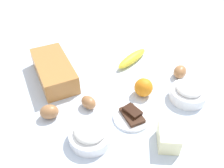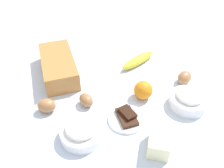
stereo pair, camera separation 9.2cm
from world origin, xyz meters
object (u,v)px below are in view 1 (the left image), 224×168
Objects in this scene: loaf_pan at (54,70)px; butter_block at (169,137)px; flour_bowl at (90,134)px; banana at (132,58)px; egg_loose at (180,72)px; egg_beside_bowl at (49,112)px; sugar_bowl at (188,92)px; orange_fruit at (144,87)px; egg_near_butter at (89,102)px; chocolate_plate at (132,116)px.

butter_block is (-0.43, -0.30, -0.01)m from loaf_pan.
flour_bowl reaches higher than banana.
flour_bowl is at bearing 115.84° from egg_loose.
flour_bowl reaches higher than butter_block.
flour_bowl reaches higher than egg_beside_bowl.
sugar_bowl is at bearing -157.83° from banana.
egg_beside_bowl is at bearing 57.48° from butter_block.
butter_block is at bearing 176.90° from orange_fruit.
egg_near_butter is 0.91× the size of egg_loose.
loaf_pan reaches higher than egg_beside_bowl.
egg_loose is at bearing -81.06° from egg_near_butter.
egg_beside_bowl is at bearing 40.06° from flour_bowl.
flour_bowl reaches higher than egg_loose.
flour_bowl is 1.06× the size of chocolate_plate.
orange_fruit is at bearing -58.11° from flour_bowl.
loaf_pan is 4.58× the size of egg_beside_bowl.
orange_fruit reaches higher than egg_loose.
flour_bowl is 2.01× the size of egg_loose.
banana is at bearing -20.56° from chocolate_plate.
egg_beside_bowl is (0.06, 0.51, -0.00)m from sugar_bowl.
butter_block is at bearing -109.87° from flour_bowl.
sugar_bowl reaches higher than egg_loose.
egg_loose is at bearing -34.69° from butter_block.
loaf_pan is 1.56× the size of banana.
banana is 2.94× the size of egg_beside_bowl.
orange_fruit is at bearing -3.10° from butter_block.
loaf_pan is at bearing 34.79° from butter_block.
butter_block reaches higher than chocolate_plate.
banana is at bearing -48.59° from egg_near_butter.
chocolate_plate is (0.05, -0.16, -0.02)m from flour_bowl.
flour_bowl is (-0.35, -0.07, -0.01)m from loaf_pan.
butter_block is (-0.23, 0.01, -0.01)m from orange_fruit.
loaf_pan is 0.53m from butter_block.
loaf_pan is at bearing -10.98° from egg_beside_bowl.
butter_block reaches higher than egg_loose.
egg_near_butter is at bearing 98.94° from egg_loose.
flour_bowl is 0.28m from orange_fruit.
egg_near_butter is 0.14m from egg_beside_bowl.
egg_loose is (0.29, -0.20, -0.00)m from butter_block.
chocolate_plate is at bearing -126.33° from egg_near_butter.
egg_loose is 0.32m from chocolate_plate.
egg_loose is at bearing -64.16° from flour_bowl.
egg_near_butter is at bearing 80.09° from sugar_bowl.
egg_loose is (0.13, -0.04, -0.00)m from sugar_bowl.
orange_fruit is 1.10× the size of egg_beside_bowl.
loaf_pan is 0.35m from banana.
butter_block is (-0.08, -0.23, 0.00)m from flour_bowl.
orange_fruit is (-0.20, -0.31, -0.01)m from loaf_pan.
egg_near_butter is 0.41m from egg_loose.
chocolate_plate is at bearing 97.89° from sugar_bowl.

